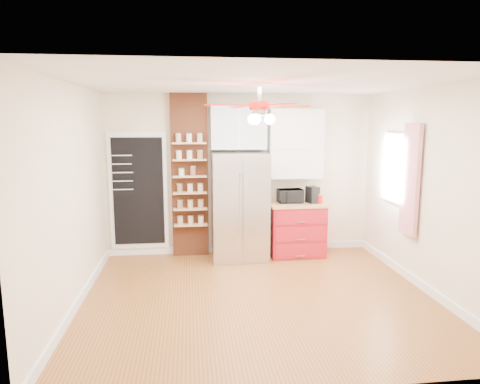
{
  "coord_description": "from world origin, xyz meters",
  "views": [
    {
      "loc": [
        -0.85,
        -5.18,
        2.24
      ],
      "look_at": [
        -0.13,
        0.9,
        1.23
      ],
      "focal_mm": 32.0,
      "sensor_mm": 36.0,
      "label": 1
    }
  ],
  "objects": [
    {
      "name": "wall_right",
      "position": [
        2.25,
        0.0,
        1.35
      ],
      "size": [
        0.02,
        4.0,
        2.7
      ],
      "primitive_type": "cube",
      "color": "beige",
      "rests_on": "floor"
    },
    {
      "name": "red_cabinet",
      "position": [
        0.92,
        1.68,
        0.45
      ],
      "size": [
        0.94,
        0.64,
        0.9
      ],
      "color": "#A5151F",
      "rests_on": "floor"
    },
    {
      "name": "wall_front",
      "position": [
        0.0,
        -2.0,
        1.35
      ],
      "size": [
        4.5,
        0.02,
        2.7
      ],
      "primitive_type": "cube",
      "color": "beige",
      "rests_on": "floor"
    },
    {
      "name": "wall_left",
      "position": [
        -2.25,
        0.0,
        1.35
      ],
      "size": [
        0.02,
        4.0,
        2.7
      ],
      "primitive_type": "cube",
      "color": "beige",
      "rests_on": "floor"
    },
    {
      "name": "toaster_oven",
      "position": [
        0.81,
        1.71,
        1.01
      ],
      "size": [
        0.42,
        0.29,
        0.23
      ],
      "primitive_type": "imported",
      "rotation": [
        0.0,
        0.0,
        0.04
      ],
      "color": "black",
      "rests_on": "red_cabinet"
    },
    {
      "name": "canister_right",
      "position": [
        1.29,
        1.7,
        0.96
      ],
      "size": [
        0.12,
        0.12,
        0.12
      ],
      "primitive_type": "cylinder",
      "rotation": [
        0.0,
        0.0,
        0.29
      ],
      "color": "red",
      "rests_on": "red_cabinet"
    },
    {
      "name": "canister_left",
      "position": [
        1.29,
        1.59,
        0.97
      ],
      "size": [
        0.11,
        0.11,
        0.14
      ],
      "primitive_type": "cylinder",
      "rotation": [
        0.0,
        0.0,
        -0.31
      ],
      "color": "red",
      "rests_on": "red_cabinet"
    },
    {
      "name": "pantry_jar_beans",
      "position": [
        -0.8,
        1.79,
        1.44
      ],
      "size": [
        0.1,
        0.1,
        0.14
      ],
      "primitive_type": "cylinder",
      "rotation": [
        0.0,
        0.0,
        0.11
      ],
      "color": "#8F6248",
      "rests_on": "brick_pillar"
    },
    {
      "name": "brick_pillar",
      "position": [
        -0.85,
        1.92,
        1.35
      ],
      "size": [
        0.6,
        0.16,
        2.7
      ],
      "primitive_type": "cube",
      "color": "brown",
      "rests_on": "floor"
    },
    {
      "name": "window",
      "position": [
        2.23,
        0.9,
        1.55
      ],
      "size": [
        0.04,
        0.75,
        1.05
      ],
      "primitive_type": "cube",
      "color": "white",
      "rests_on": "wall_right"
    },
    {
      "name": "fridge",
      "position": [
        -0.05,
        1.63,
        0.88
      ],
      "size": [
        0.9,
        0.7,
        1.75
      ],
      "primitive_type": "cube",
      "color": "silver",
      "rests_on": "floor"
    },
    {
      "name": "ceiling_fan",
      "position": [
        0.0,
        0.0,
        2.42
      ],
      "size": [
        1.4,
        1.4,
        0.44
      ],
      "color": "silver",
      "rests_on": "ceiling"
    },
    {
      "name": "coffee_maker",
      "position": [
        1.18,
        1.65,
        1.04
      ],
      "size": [
        0.21,
        0.25,
        0.28
      ],
      "primitive_type": "cube",
      "rotation": [
        0.0,
        0.0,
        0.29
      ],
      "color": "black",
      "rests_on": "red_cabinet"
    },
    {
      "name": "curtain",
      "position": [
        2.18,
        0.35,
        1.45
      ],
      "size": [
        0.06,
        0.4,
        1.55
      ],
      "primitive_type": "cube",
      "color": "red",
      "rests_on": "wall_right"
    },
    {
      "name": "chalkboard",
      "position": [
        -1.7,
        1.96,
        1.1
      ],
      "size": [
        0.95,
        0.05,
        1.95
      ],
      "color": "white",
      "rests_on": "wall_back"
    },
    {
      "name": "pantry_jar_oats",
      "position": [
        -0.98,
        1.76,
        1.43
      ],
      "size": [
        0.09,
        0.09,
        0.11
      ],
      "primitive_type": "cylinder",
      "rotation": [
        0.0,
        0.0,
        0.04
      ],
      "color": "beige",
      "rests_on": "brick_pillar"
    },
    {
      "name": "ceiling",
      "position": [
        0.0,
        0.0,
        2.7
      ],
      "size": [
        4.5,
        4.5,
        0.0
      ],
      "primitive_type": "plane",
      "color": "white",
      "rests_on": "wall_back"
    },
    {
      "name": "upper_shelf_unit",
      "position": [
        0.92,
        1.85,
        1.88
      ],
      "size": [
        0.9,
        0.3,
        1.15
      ],
      "primitive_type": "cube",
      "color": "white",
      "rests_on": "wall_back"
    },
    {
      "name": "upper_glass_cabinet",
      "position": [
        -0.05,
        1.82,
        2.15
      ],
      "size": [
        0.9,
        0.35,
        0.7
      ],
      "primitive_type": "cube",
      "color": "white",
      "rests_on": "wall_back"
    },
    {
      "name": "wall_back",
      "position": [
        0.0,
        2.0,
        1.35
      ],
      "size": [
        4.5,
        0.02,
        2.7
      ],
      "primitive_type": "cube",
      "color": "beige",
      "rests_on": "floor"
    },
    {
      "name": "floor",
      "position": [
        0.0,
        0.0,
        0.0
      ],
      "size": [
        4.5,
        4.5,
        0.0
      ],
      "primitive_type": "plane",
      "color": "#9B5427",
      "rests_on": "ground"
    }
  ]
}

